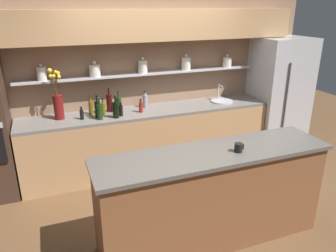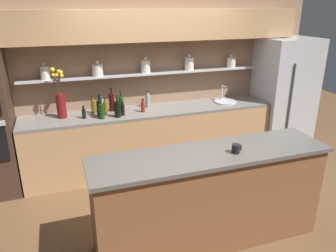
{
  "view_description": "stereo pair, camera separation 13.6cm",
  "coord_description": "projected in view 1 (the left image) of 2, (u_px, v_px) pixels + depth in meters",
  "views": [
    {
      "loc": [
        -1.45,
        -3.08,
        2.36
      ],
      "look_at": [
        -0.14,
        0.34,
        0.99
      ],
      "focal_mm": 35.0,
      "sensor_mm": 36.0,
      "label": 1
    },
    {
      "loc": [
        -1.32,
        -3.12,
        2.36
      ],
      "look_at": [
        -0.14,
        0.34,
        0.99
      ],
      "focal_mm": 35.0,
      "sensor_mm": 36.0,
      "label": 2
    }
  ],
  "objects": [
    {
      "name": "bottle_wine_5",
      "position": [
        116.0,
        110.0,
        4.38
      ],
      "size": [
        0.08,
        0.08,
        0.31
      ],
      "color": "black",
      "rests_on": "back_counter_unit"
    },
    {
      "name": "bottle_sauce_0",
      "position": [
        141.0,
        107.0,
        4.62
      ],
      "size": [
        0.06,
        0.06,
        0.19
      ],
      "color": "maroon",
      "rests_on": "back_counter_unit"
    },
    {
      "name": "bottle_wine_6",
      "position": [
        100.0,
        112.0,
        4.32
      ],
      "size": [
        0.07,
        0.07,
        0.29
      ],
      "color": "#193814",
      "rests_on": "back_counter_unit"
    },
    {
      "name": "bottle_sauce_2",
      "position": [
        121.0,
        110.0,
        4.46
      ],
      "size": [
        0.05,
        0.05,
        0.2
      ],
      "color": "black",
      "rests_on": "back_counter_unit"
    },
    {
      "name": "bottle_wine_1",
      "position": [
        119.0,
        105.0,
        4.59
      ],
      "size": [
        0.07,
        0.07,
        0.31
      ],
      "color": "#193814",
      "rests_on": "back_counter_unit"
    },
    {
      "name": "coffee_mug",
      "position": [
        239.0,
        148.0,
        3.15
      ],
      "size": [
        0.1,
        0.08,
        0.09
      ],
      "color": "black",
      "rests_on": "island_counter"
    },
    {
      "name": "bottle_wine_8",
      "position": [
        98.0,
        109.0,
        4.4
      ],
      "size": [
        0.08,
        0.08,
        0.31
      ],
      "color": "black",
      "rests_on": "back_counter_unit"
    },
    {
      "name": "bottle_oil_10",
      "position": [
        91.0,
        107.0,
        4.53
      ],
      "size": [
        0.06,
        0.06,
        0.25
      ],
      "color": "brown",
      "rests_on": "back_counter_unit"
    },
    {
      "name": "bottle_oil_4",
      "position": [
        103.0,
        108.0,
        4.52
      ],
      "size": [
        0.06,
        0.06,
        0.23
      ],
      "color": "brown",
      "rests_on": "back_counter_unit"
    },
    {
      "name": "ground_plane",
      "position": [
        188.0,
        210.0,
        4.0
      ],
      "size": [
        12.0,
        12.0,
        0.0
      ],
      "primitive_type": "plane",
      "color": "brown"
    },
    {
      "name": "back_wall_unit",
      "position": [
        148.0,
        63.0,
        4.8
      ],
      "size": [
        5.2,
        0.44,
        2.6
      ],
      "color": "#937056",
      "rests_on": "ground_plane"
    },
    {
      "name": "refrigerator",
      "position": [
        279.0,
        95.0,
        5.46
      ],
      "size": [
        0.85,
        0.73,
        1.87
      ],
      "color": "#B7B7BC",
      "rests_on": "ground_plane"
    },
    {
      "name": "bottle_sauce_11",
      "position": [
        82.0,
        114.0,
        4.33
      ],
      "size": [
        0.05,
        0.05,
        0.17
      ],
      "color": "black",
      "rests_on": "back_counter_unit"
    },
    {
      "name": "bottle_spirit_7",
      "position": [
        99.0,
        106.0,
        4.61
      ],
      "size": [
        0.08,
        0.08,
        0.24
      ],
      "color": "gray",
      "rests_on": "back_counter_unit"
    },
    {
      "name": "bottle_wine_3",
      "position": [
        109.0,
        103.0,
        4.63
      ],
      "size": [
        0.08,
        0.08,
        0.34
      ],
      "color": "#380C0C",
      "rests_on": "back_counter_unit"
    },
    {
      "name": "island_counter",
      "position": [
        212.0,
        197.0,
        3.34
      ],
      "size": [
        2.38,
        0.61,
        1.02
      ],
      "color": "brown",
      "rests_on": "ground_plane"
    },
    {
      "name": "sink_fixture",
      "position": [
        222.0,
        100.0,
        5.14
      ],
      "size": [
        0.34,
        0.34,
        0.25
      ],
      "color": "#B7B7BC",
      "rests_on": "back_counter_unit"
    },
    {
      "name": "flower_vase",
      "position": [
        58.0,
        102.0,
        4.29
      ],
      "size": [
        0.16,
        0.17,
        0.69
      ],
      "color": "maroon",
      "rests_on": "back_counter_unit"
    },
    {
      "name": "back_counter_unit",
      "position": [
        149.0,
        139.0,
        4.9
      ],
      "size": [
        3.63,
        0.62,
        0.92
      ],
      "color": "tan",
      "rests_on": "ground_plane"
    },
    {
      "name": "bottle_spirit_9",
      "position": [
        145.0,
        101.0,
        4.83
      ],
      "size": [
        0.07,
        0.07,
        0.25
      ],
      "color": "gray",
      "rests_on": "back_counter_unit"
    }
  ]
}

